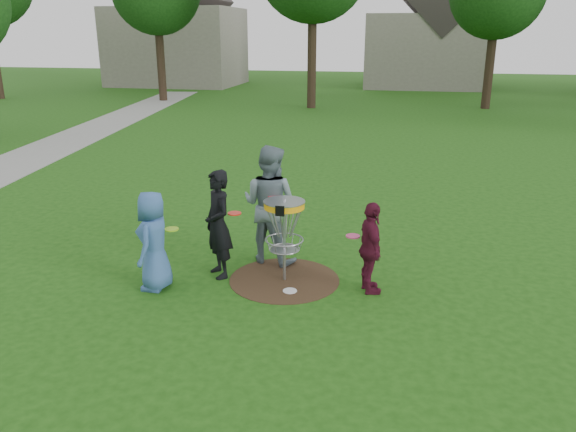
% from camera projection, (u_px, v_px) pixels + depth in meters
% --- Properties ---
extents(ground, '(100.00, 100.00, 0.00)m').
position_uv_depth(ground, '(284.00, 280.00, 9.16)').
color(ground, '#19470F').
rests_on(ground, ground).
extents(dirt_patch, '(1.80, 1.80, 0.01)m').
position_uv_depth(dirt_patch, '(284.00, 279.00, 9.16)').
color(dirt_patch, '#47331E').
rests_on(dirt_patch, ground).
extents(concrete_path, '(7.75, 39.92, 0.02)m').
position_uv_depth(concrete_path, '(37.00, 154.00, 18.48)').
color(concrete_path, '#9E9E99').
rests_on(concrete_path, ground).
extents(player_blue, '(0.52, 0.78, 1.57)m').
position_uv_depth(player_blue, '(154.00, 241.00, 8.65)').
color(player_blue, '#375E99').
rests_on(player_blue, ground).
extents(player_black, '(0.74, 0.78, 1.79)m').
position_uv_depth(player_black, '(218.00, 224.00, 9.06)').
color(player_black, black).
rests_on(player_black, ground).
extents(player_grey, '(1.17, 1.01, 2.06)m').
position_uv_depth(player_grey, '(270.00, 204.00, 9.63)').
color(player_grey, slate).
rests_on(player_grey, ground).
extents(player_maroon, '(0.60, 0.92, 1.45)m').
position_uv_depth(player_maroon, '(371.00, 248.00, 8.52)').
color(player_maroon, '#541327').
rests_on(player_maroon, ground).
extents(disc_on_grass, '(0.22, 0.22, 0.02)m').
position_uv_depth(disc_on_grass, '(290.00, 291.00, 8.74)').
color(disc_on_grass, silver).
rests_on(disc_on_grass, ground).
extents(disc_golf_basket, '(0.66, 0.67, 1.38)m').
position_uv_depth(disc_golf_basket, '(284.00, 221.00, 8.84)').
color(disc_golf_basket, '#9EA0A5').
rests_on(disc_golf_basket, ground).
extents(held_discs, '(2.97, 1.33, 0.39)m').
position_uv_depth(held_discs, '(258.00, 218.00, 8.86)').
color(held_discs, '#91D117').
rests_on(held_discs, ground).
extents(house_row, '(44.50, 10.65, 11.62)m').
position_uv_depth(house_row, '(453.00, 27.00, 37.76)').
color(house_row, gray).
rests_on(house_row, ground).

